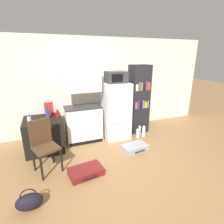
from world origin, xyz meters
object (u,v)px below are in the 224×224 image
Objects in this scene: bottle_clear_short at (29,121)px; suitcase_small_flat at (135,148)px; handbag at (29,202)px; chair at (43,141)px; kitchen_hutch at (83,105)px; side_table at (44,135)px; water_bottle_front at (144,131)px; bottle_blue_soda at (48,114)px; water_bottle_middle at (139,130)px; suitcase_large_flat at (86,171)px; water_bottle_back at (138,133)px; bottle_ketchup_red at (58,114)px; cereal_box at (49,109)px; bookshelf at (139,99)px; microwave at (116,77)px; refrigerator at (116,111)px.

bottle_clear_short is 0.33× the size of suitcase_small_flat.
suitcase_small_flat is at bearing 22.80° from handbag.
kitchen_hutch is at bearing 22.71° from chair.
side_table reaches higher than water_bottle_front.
bottle_clear_short is 0.58× the size of water_bottle_front.
bottle_blue_soda reaches higher than water_bottle_middle.
suitcase_large_flat is 2.22× the size of water_bottle_back.
handbag is (-1.16, -1.79, -0.79)m from kitchen_hutch.
chair reaches higher than water_bottle_back.
bottle_blue_soda is 2.25m from water_bottle_back.
bottle_ketchup_red is 0.56× the size of cereal_box.
bottle_ketchup_red is 1.88m from suitcase_small_flat.
water_bottle_back is at bearing -6.96° from bottle_ketchup_red.
suitcase_small_flat is at bearing -126.29° from water_bottle_middle.
bookshelf is 0.86m from water_bottle_front.
microwave is at bearing 8.96° from bottle_clear_short.
refrigerator reaches higher than water_bottle_front.
side_table is 1.26× the size of suitcase_large_flat.
side_table is at bearing 148.92° from suitcase_small_flat.
bottle_ketchup_red is at bearing -175.62° from bookshelf.
microwave is (1.74, 0.06, 1.18)m from side_table.
refrigerator reaches higher than water_bottle_middle.
bookshelf is at bearing 10.01° from microwave.
cereal_box reaches higher than handbag.
bottle_blue_soda is at bearing 147.14° from suitcase_small_flat.
bottle_blue_soda is at bearing -177.28° from bottle_ketchup_red.
bottle_ketchup_red is 0.28× the size of suitcase_small_flat.
water_bottle_middle is at bearing 45.08° from suitcase_small_flat.
bookshelf is (2.46, 0.18, 0.54)m from side_table.
chair is at bearing -154.59° from refrigerator.
suitcase_large_flat is (0.87, -0.95, -0.76)m from bottle_clear_short.
refrigerator is at bearing 1.66° from bottle_blue_soda.
chair reaches higher than water_bottle_middle.
microwave is 2.12m from bottle_clear_short.
bottle_blue_soda is at bearing 5.03° from side_table.
suitcase_large_flat is at bearing -47.42° from bottle_clear_short.
refrigerator is 0.84m from microwave.
bottle_clear_short is at bearing -179.28° from water_bottle_front.
bookshelf is at bearing 71.15° from water_bottle_middle.
water_bottle_front is at bearing -95.65° from bookshelf.
water_bottle_middle reaches higher than suitcase_small_flat.
suitcase_large_flat is at bearing -75.39° from bottle_ketchup_red.
bookshelf reaches higher than handbag.
cereal_box is 1.06× the size of water_bottle_back.
water_bottle_middle is at bearing -12.81° from microwave.
suitcase_large_flat is (0.52, -1.21, -0.78)m from bottle_blue_soda.
water_bottle_front is at bearing -1.91° from water_bottle_back.
side_table is 0.56m from bottle_clear_short.
refrigerator is 4.72× the size of water_bottle_middle.
bottle_blue_soda is (-1.61, -0.05, -0.71)m from microwave.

